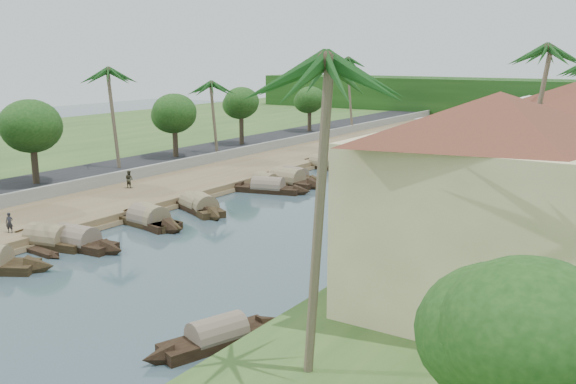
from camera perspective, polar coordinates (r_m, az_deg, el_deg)
The scene contains 38 objects.
ground at distance 41.84m, azimuth -8.07°, elevation -5.96°, with size 220.00×220.00×0.00m, color #364951.
left_bank at distance 66.56m, azimuth -7.16°, elevation 1.25°, with size 10.00×180.00×0.80m, color brown.
right_bank at distance 51.78m, azimuth 23.96°, elevation -2.67°, with size 16.00×180.00×1.20m, color #2C4E1F.
road at distance 72.23m, azimuth -12.33°, elevation 2.16°, with size 8.00×180.00×1.40m, color black.
retaining_wall at distance 69.15m, azimuth -9.84°, elevation 2.37°, with size 0.40×180.00×1.10m, color slate.
far_left_fill at distance 92.83m, azimuth -23.94°, elevation 3.57°, with size 45.00×220.00×1.35m, color #2C4E1F.
treeline at distance 132.70m, azimuth 21.80°, elevation 7.49°, with size 120.00×14.00×8.00m.
bridge at distance 105.71m, azimuth 18.59°, elevation 5.49°, with size 28.00×4.00×2.40m.
building_near at distance 29.46m, azimuth 17.71°, elevation -1.28°, with size 14.85×14.85×10.20m.
sampan_3 at distance 46.15m, azimuth -18.28°, elevation -4.19°, with size 8.55×2.39×2.27m.
sampan_4 at distance 47.05m, azimuth -20.52°, elevation -4.04°, with size 8.33×3.51×2.30m.
sampan_5 at distance 50.46m, azimuth -12.14°, elevation -2.45°, with size 7.93×3.61×2.43m.
sampan_6 at distance 50.50m, azimuth -12.35°, elevation -2.45°, with size 8.11×2.55×2.37m.
sampan_7 at distance 54.71m, azimuth -8.34°, elevation -1.18°, with size 7.37×4.24×1.99m.
sampan_8 at distance 53.86m, azimuth -7.58°, elevation -1.36°, with size 7.42×5.15×2.31m.
sampan_9 at distance 61.07m, azimuth -1.78°, elevation 0.36°, with size 8.78×3.86×2.19m.
sampan_10 at distance 63.97m, azimuth -2.04°, elevation 0.89°, with size 6.89×2.84×1.91m.
sampan_11 at distance 64.54m, azimuth -0.06°, elevation 1.02°, with size 9.18×2.60×2.56m.
sampan_12 at distance 67.17m, azimuth 0.60°, elevation 1.45°, with size 7.99×2.97×1.91m.
sampan_13 at distance 73.79m, azimuth 3.17°, elevation 2.42°, with size 8.42×3.00×2.26m.
sampan_14 at distance 29.92m, azimuth -6.30°, elevation -12.69°, with size 3.86×7.57×1.88m.
sampan_15 at distance 44.06m, azimuth 8.82°, elevation -4.50°, with size 3.39×6.45×1.78m.
sampan_16 at distance 57.50m, azimuth 14.81°, elevation -0.81°, with size 2.28×7.36×1.83m.
canoe_1 at distance 45.79m, azimuth -21.30°, elevation -4.96°, with size 4.82×1.08×0.77m.
canoe_2 at distance 62.16m, azimuth -2.80°, elevation 0.27°, with size 5.20×1.76×0.75m.
palm_0 at distance 22.26m, azimuth 2.35°, elevation 10.96°, with size 3.20×3.20×13.13m.
palm_1 at distance 36.54m, azimuth 16.47°, elevation 5.32°, with size 3.20×3.20×9.41m.
palm_2 at distance 52.72m, azimuth 21.11°, elevation 11.58°, with size 3.20×3.20×13.77m.
palm_5 at distance 67.60m, azimuth -15.33°, elevation 10.23°, with size 3.20×3.20×11.49m.
palm_6 at distance 75.98m, azimuth -6.55°, elevation 9.45°, with size 3.20×3.20×9.71m.
palm_8 at distance 101.41m, azimuth 5.73°, elevation 11.57°, with size 3.20×3.20×12.32m.
tree_2 at distance 61.87m, azimuth -21.82°, elevation 5.37°, with size 5.38×5.38×7.40m.
tree_3 at distance 73.94m, azimuth -10.07°, elevation 6.81°, with size 4.98×4.98×6.96m.
tree_4 at distance 83.38m, azimuth -4.19°, elevation 7.82°, with size 4.48×4.48×7.14m.
tree_5 at distance 97.42m, azimuth 1.93°, elevation 8.13°, with size 4.37×4.37×6.50m.
tree_7 at distance 17.91m, azimuth 19.79°, elevation -12.05°, with size 4.65×4.65×6.62m.
person_near at distance 48.36m, azimuth -23.52°, elevation -2.52°, with size 0.52×0.34×1.42m, color #23232A.
person_far at distance 60.91m, azimuth -13.94°, elevation 1.11°, with size 0.79×0.61×1.62m, color #373526.
Camera 1 is at (26.42, -29.73, 12.97)m, focal length 40.00 mm.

